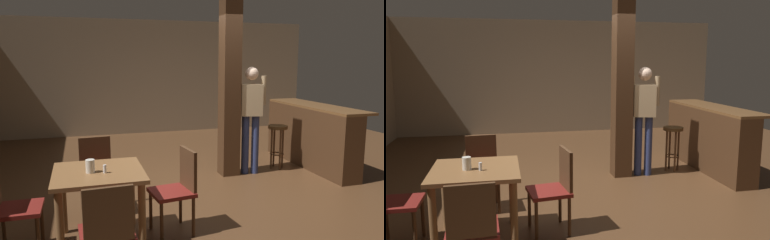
{
  "view_description": "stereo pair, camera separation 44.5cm",
  "coord_description": "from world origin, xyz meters",
  "views": [
    {
      "loc": [
        -1.89,
        -4.84,
        1.83
      ],
      "look_at": [
        -0.51,
        -0.25,
        1.06
      ],
      "focal_mm": 35.0,
      "sensor_mm": 36.0,
      "label": 1
    },
    {
      "loc": [
        -1.46,
        -4.95,
        1.83
      ],
      "look_at": [
        -0.51,
        -0.25,
        1.06
      ],
      "focal_mm": 35.0,
      "sensor_mm": 36.0,
      "label": 2
    }
  ],
  "objects": [
    {
      "name": "ground_plane",
      "position": [
        0.0,
        0.0,
        0.0
      ],
      "size": [
        10.8,
        10.8,
        0.0
      ],
      "primitive_type": "plane",
      "color": "#4C301C"
    },
    {
      "name": "wall_back",
      "position": [
        0.0,
        4.5,
        1.4
      ],
      "size": [
        8.0,
        0.1,
        2.8
      ],
      "primitive_type": "cube",
      "color": "gray",
      "rests_on": "ground_plane"
    },
    {
      "name": "pillar",
      "position": [
        0.36,
        0.6,
        1.4
      ],
      "size": [
        0.28,
        0.28,
        2.8
      ],
      "primitive_type": "cube",
      "color": "#422816",
      "rests_on": "ground_plane"
    },
    {
      "name": "dining_table",
      "position": [
        -1.75,
        -1.2,
        0.62
      ],
      "size": [
        0.86,
        0.86,
        0.76
      ],
      "color": "brown",
      "rests_on": "ground_plane"
    },
    {
      "name": "chair_west",
      "position": [
        -2.57,
        -1.2,
        0.51
      ],
      "size": [
        0.42,
        0.42,
        0.89
      ],
      "color": "maroon",
      "rests_on": "ground_plane"
    },
    {
      "name": "chair_south",
      "position": [
        -1.73,
        -2.01,
        0.51
      ],
      "size": [
        0.44,
        0.44,
        0.89
      ],
      "color": "maroon",
      "rests_on": "ground_plane"
    },
    {
      "name": "chair_east",
      "position": [
        -0.94,
        -1.16,
        0.51
      ],
      "size": [
        0.47,
        0.47,
        0.89
      ],
      "color": "maroon",
      "rests_on": "ground_plane"
    },
    {
      "name": "chair_north",
      "position": [
        -1.74,
        -0.34,
        0.51
      ],
      "size": [
        0.45,
        0.45,
        0.89
      ],
      "color": "maroon",
      "rests_on": "ground_plane"
    },
    {
      "name": "napkin_cup",
      "position": [
        -1.83,
        -1.24,
        0.82
      ],
      "size": [
        0.09,
        0.09,
        0.13
      ],
      "primitive_type": "cylinder",
      "color": "silver",
      "rests_on": "dining_table"
    },
    {
      "name": "salt_shaker",
      "position": [
        -1.7,
        -1.29,
        0.8
      ],
      "size": [
        0.03,
        0.03,
        0.08
      ],
      "primitive_type": "cylinder",
      "color": "silver",
      "rests_on": "dining_table"
    },
    {
      "name": "standing_person",
      "position": [
        0.71,
        0.54,
        1.0
      ],
      "size": [
        0.47,
        0.27,
        1.72
      ],
      "color": "tan",
      "rests_on": "ground_plane"
    },
    {
      "name": "bar_counter",
      "position": [
        1.89,
        0.65,
        0.54
      ],
      "size": [
        0.56,
        2.24,
        1.06
      ],
      "color": "brown",
      "rests_on": "ground_plane"
    },
    {
      "name": "bar_stool_near",
      "position": [
        1.27,
        0.67,
        0.54
      ],
      "size": [
        0.33,
        0.33,
        0.74
      ],
      "color": "#4C3319",
      "rests_on": "ground_plane"
    }
  ]
}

